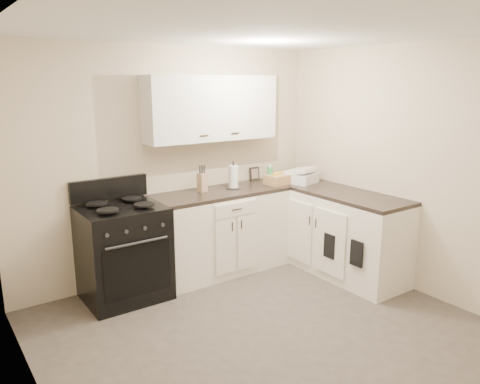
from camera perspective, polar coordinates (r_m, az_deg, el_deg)
floor at (r=4.17m, az=4.28°, el=-17.28°), size 3.60×3.60×0.00m
ceiling at (r=3.62m, az=4.99°, el=19.28°), size 3.60×3.60×0.00m
wall_back at (r=5.18m, az=-8.22°, el=3.47°), size 3.60×0.00×3.60m
wall_right at (r=5.02m, az=20.63°, el=2.45°), size 0.00×3.60×3.60m
wall_left at (r=2.94m, az=-23.68°, el=-5.07°), size 0.00×3.60×3.60m
base_cabinets_back at (r=5.33m, az=-2.37°, el=-5.01°), size 1.55×0.60×0.90m
base_cabinets_right at (r=5.50m, az=10.86°, el=-4.64°), size 0.60×1.90×0.90m
countertop_back at (r=5.20m, az=-2.42°, el=-0.08°), size 1.55×0.60×0.04m
countertop_right at (r=5.38m, az=11.08°, el=0.14°), size 0.60×1.90×0.04m
upper_cabinets at (r=5.19m, az=-3.43°, el=10.16°), size 1.55×0.30×0.70m
stove at (r=4.81m, az=-14.02°, el=-7.32°), size 0.79×0.68×0.96m
knife_block at (r=5.16m, az=-4.62°, el=1.17°), size 0.11×0.10×0.20m
paper_towel at (r=5.30m, az=-0.81°, el=1.86°), size 0.12×0.12×0.26m
soap_bottle at (r=5.56m, az=3.66°, el=2.05°), size 0.07×0.07×0.20m
picture_frame at (r=5.76m, az=1.78°, el=2.26°), size 0.13×0.05×0.16m
wicker_basket at (r=5.57m, az=4.88°, el=1.57°), size 0.35×0.24×0.11m
countertop_grill at (r=5.65m, az=7.54°, el=1.72°), size 0.40×0.39×0.12m
oven_mitt_near at (r=4.85m, az=14.01°, el=-7.30°), size 0.02×0.15×0.26m
oven_mitt_far at (r=5.09m, az=10.85°, el=-6.49°), size 0.02×0.15×0.26m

